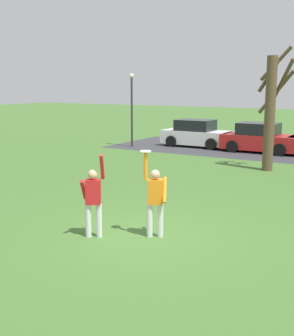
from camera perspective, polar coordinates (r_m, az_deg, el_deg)
name	(u,v)px	position (r m, az deg, el deg)	size (l,w,h in m)	color
ground_plane	(143,236)	(10.92, -0.50, -8.73)	(120.00, 120.00, 0.00)	#426B2D
person_catcher	(155,197)	(10.61, 1.05, -3.78)	(0.58, 0.53, 2.08)	silver
person_defender	(93,197)	(10.68, -6.91, -3.76)	(0.65, 0.62, 2.04)	silver
frisbee_disc	(146,151)	(10.38, -0.17, 2.16)	(0.26, 0.26, 0.02)	white
parked_car_white	(197,134)	(26.62, 6.41, 4.32)	(4.10, 2.05, 1.59)	white
parked_car_red	(260,139)	(25.01, 14.28, 3.65)	(4.10, 2.05, 1.59)	red
parking_strip	(261,151)	(25.32, 14.43, 2.07)	(17.17, 6.40, 0.01)	#38383D
bare_tree_tall	(271,108)	(19.58, 15.57, 7.36)	(1.60, 1.09, 5.22)	brown
lamppost_by_lot	(132,103)	(26.25, -1.97, 8.35)	(0.28, 0.28, 4.26)	#2D2D33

